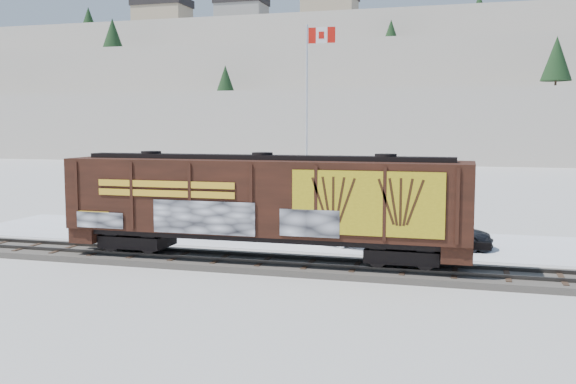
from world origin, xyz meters
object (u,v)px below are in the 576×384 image
(hopper_railcar, at_px, (263,200))
(car_silver, at_px, (233,220))
(car_dark, at_px, (438,232))
(flagpole, at_px, (308,147))
(car_white, at_px, (326,228))

(hopper_railcar, bearing_deg, car_silver, 119.59)
(car_silver, bearing_deg, car_dark, -115.14)
(flagpole, height_order, car_white, flagpole)
(car_dark, bearing_deg, hopper_railcar, 136.63)
(hopper_railcar, relative_size, flagpole, 1.40)
(hopper_railcar, relative_size, car_silver, 3.56)
(hopper_railcar, relative_size, car_dark, 3.31)
(hopper_railcar, height_order, car_white, hopper_railcar)
(car_silver, height_order, car_white, car_silver)
(car_silver, xyz_separation_m, car_dark, (11.31, -0.79, -0.07))
(flagpole, distance_m, car_silver, 8.55)
(car_dark, bearing_deg, car_silver, 90.43)
(car_silver, distance_m, car_white, 5.75)
(flagpole, relative_size, car_white, 2.63)
(flagpole, xyz_separation_m, car_silver, (-2.57, -7.19, -3.86))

